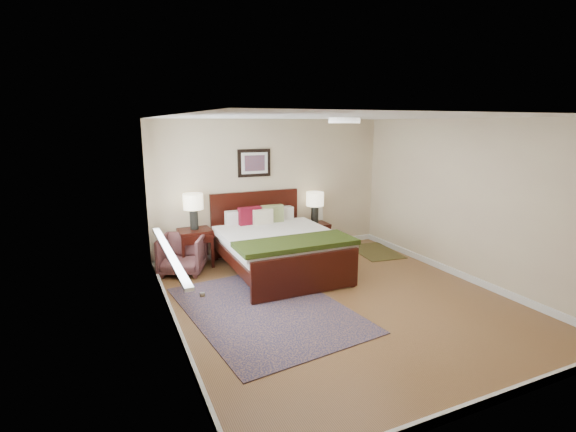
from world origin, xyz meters
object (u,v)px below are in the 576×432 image
(bed, at_px, (277,240))
(nightstand_left, at_px, (195,237))
(lamp_right, at_px, (315,202))
(nightstand_right, at_px, (315,233))
(rug_persian, at_px, (266,309))
(lamp_left, at_px, (193,205))
(armchair, at_px, (182,254))

(bed, xyz_separation_m, nightstand_left, (-1.18, 0.83, -0.02))
(lamp_right, bearing_deg, nightstand_right, -90.00)
(rug_persian, bearing_deg, lamp_right, 42.32)
(nightstand_left, height_order, lamp_right, lamp_right)
(bed, bearing_deg, rug_persian, -118.74)
(bed, height_order, lamp_left, lamp_left)
(nightstand_right, bearing_deg, bed, -143.79)
(armchair, distance_m, rug_persian, 2.03)
(nightstand_left, height_order, lamp_left, lamp_left)
(lamp_left, bearing_deg, nightstand_right, -0.29)
(nightstand_right, distance_m, lamp_left, 2.44)
(lamp_right, distance_m, rug_persian, 2.98)
(armchair, bearing_deg, lamp_left, 69.42)
(nightstand_left, bearing_deg, rug_persian, -77.37)
(lamp_right, bearing_deg, bed, -143.41)
(nightstand_right, bearing_deg, lamp_right, 90.00)
(bed, height_order, nightstand_left, bed)
(bed, xyz_separation_m, rug_persian, (-0.70, -1.28, -0.54))
(lamp_left, distance_m, armchair, 0.85)
(bed, bearing_deg, nightstand_right, 36.21)
(nightstand_right, bearing_deg, nightstand_left, -179.75)
(nightstand_right, xyz_separation_m, armchair, (-2.60, -0.26, -0.01))
(nightstand_right, relative_size, lamp_right, 0.87)
(bed, relative_size, armchair, 3.13)
(lamp_right, relative_size, rug_persian, 0.23)
(bed, relative_size, nightstand_left, 3.38)
(nightstand_left, distance_m, lamp_right, 2.36)
(armchair, bearing_deg, rug_persian, -43.37)
(nightstand_left, relative_size, rug_persian, 0.24)
(armchair, bearing_deg, bed, 2.92)
(rug_persian, bearing_deg, nightstand_right, 42.16)
(rug_persian, bearing_deg, lamp_left, 95.76)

